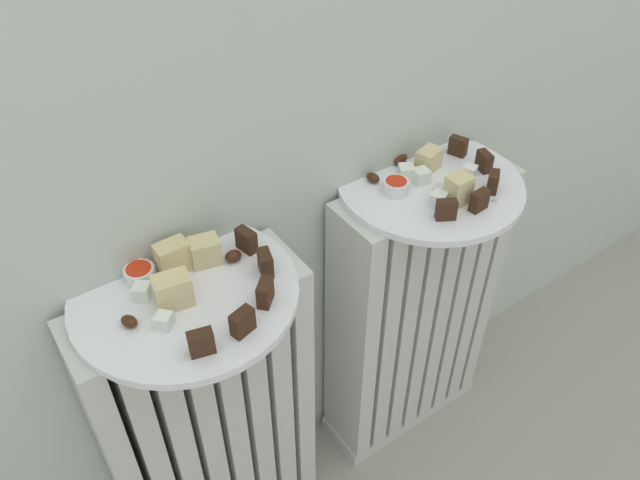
# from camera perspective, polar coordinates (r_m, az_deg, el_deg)

# --- Properties ---
(radiator_left) EXTENTS (0.35, 0.12, 0.63)m
(radiator_left) POSITION_cam_1_polar(r_m,az_deg,el_deg) (1.12, -9.81, -16.50)
(radiator_left) COLOR silver
(radiator_left) RESTS_ON ground_plane
(radiator_right) EXTENTS (0.35, 0.12, 0.63)m
(radiator_right) POSITION_cam_1_polar(r_m,az_deg,el_deg) (1.27, 8.33, -6.89)
(radiator_right) COLOR silver
(radiator_right) RESTS_ON ground_plane
(plate_left) EXTENTS (0.31, 0.31, 0.01)m
(plate_left) POSITION_cam_1_polar(r_m,az_deg,el_deg) (0.87, -12.20, -4.76)
(plate_left) COLOR white
(plate_left) RESTS_ON radiator_left
(plate_right) EXTENTS (0.31, 0.31, 0.01)m
(plate_right) POSITION_cam_1_polar(r_m,az_deg,el_deg) (1.06, 9.99, 5.06)
(plate_right) COLOR white
(plate_right) RESTS_ON radiator_right
(dark_cake_slice_left_0) EXTENTS (0.03, 0.02, 0.03)m
(dark_cake_slice_left_0) POSITION_cam_1_polar(r_m,az_deg,el_deg) (0.77, -10.78, -9.18)
(dark_cake_slice_left_0) COLOR #382114
(dark_cake_slice_left_0) RESTS_ON plate_left
(dark_cake_slice_left_1) EXTENTS (0.03, 0.02, 0.03)m
(dark_cake_slice_left_1) POSITION_cam_1_polar(r_m,az_deg,el_deg) (0.79, -7.08, -7.44)
(dark_cake_slice_left_1) COLOR #382114
(dark_cake_slice_left_1) RESTS_ON plate_left
(dark_cake_slice_left_2) EXTENTS (0.03, 0.03, 0.03)m
(dark_cake_slice_left_2) POSITION_cam_1_polar(r_m,az_deg,el_deg) (0.82, -5.03, -4.80)
(dark_cake_slice_left_2) COLOR #382114
(dark_cake_slice_left_2) RESTS_ON plate_left
(dark_cake_slice_left_3) EXTENTS (0.02, 0.03, 0.03)m
(dark_cake_slice_left_3) POSITION_cam_1_polar(r_m,az_deg,el_deg) (0.86, -5.00, -2.10)
(dark_cake_slice_left_3) COLOR #382114
(dark_cake_slice_left_3) RESTS_ON plate_left
(dark_cake_slice_left_4) EXTENTS (0.02, 0.03, 0.03)m
(dark_cake_slice_left_4) POSITION_cam_1_polar(r_m,az_deg,el_deg) (0.90, -6.74, -0.01)
(dark_cake_slice_left_4) COLOR #382114
(dark_cake_slice_left_4) RESTS_ON plate_left
(marble_cake_slice_left_0) EXTENTS (0.04, 0.03, 0.05)m
(marble_cake_slice_left_0) POSITION_cam_1_polar(r_m,az_deg,el_deg) (0.88, -13.25, -1.54)
(marble_cake_slice_left_0) COLOR beige
(marble_cake_slice_left_0) RESTS_ON plate_left
(marble_cake_slice_left_1) EXTENTS (0.05, 0.04, 0.05)m
(marble_cake_slice_left_1) POSITION_cam_1_polar(r_m,az_deg,el_deg) (0.83, -13.27, -4.54)
(marble_cake_slice_left_1) COLOR beige
(marble_cake_slice_left_1) RESTS_ON plate_left
(marble_cake_slice_left_2) EXTENTS (0.05, 0.04, 0.04)m
(marble_cake_slice_left_2) POSITION_cam_1_polar(r_m,az_deg,el_deg) (0.89, -10.45, -0.99)
(marble_cake_slice_left_2) COLOR beige
(marble_cake_slice_left_2) RESTS_ON plate_left
(turkish_delight_left_0) EXTENTS (0.03, 0.03, 0.02)m
(turkish_delight_left_0) POSITION_cam_1_polar(r_m,az_deg,el_deg) (0.86, -15.92, -4.55)
(turkish_delight_left_0) COLOR white
(turkish_delight_left_0) RESTS_ON plate_left
(turkish_delight_left_1) EXTENTS (0.03, 0.03, 0.02)m
(turkish_delight_left_1) POSITION_cam_1_polar(r_m,az_deg,el_deg) (0.82, -14.02, -7.16)
(turkish_delight_left_1) COLOR white
(turkish_delight_left_1) RESTS_ON plate_left
(medjool_date_left_0) EXTENTS (0.02, 0.03, 0.02)m
(medjool_date_left_0) POSITION_cam_1_polar(r_m,az_deg,el_deg) (0.83, -17.01, -7.11)
(medjool_date_left_0) COLOR #3D1E0F
(medjool_date_left_0) RESTS_ON plate_left
(medjool_date_left_1) EXTENTS (0.02, 0.02, 0.02)m
(medjool_date_left_1) POSITION_cam_1_polar(r_m,az_deg,el_deg) (0.89, -7.92, -1.46)
(medjool_date_left_1) COLOR #3D1E0F
(medjool_date_left_1) RESTS_ON plate_left
(jam_bowl_left) EXTENTS (0.04, 0.04, 0.02)m
(jam_bowl_left) POSITION_cam_1_polar(r_m,az_deg,el_deg) (0.89, -16.13, -2.92)
(jam_bowl_left) COLOR white
(jam_bowl_left) RESTS_ON plate_left
(dark_cake_slice_right_0) EXTENTS (0.03, 0.03, 0.03)m
(dark_cake_slice_right_0) POSITION_cam_1_polar(r_m,az_deg,el_deg) (0.97, 11.45, 2.73)
(dark_cake_slice_right_0) COLOR #382114
(dark_cake_slice_right_0) RESTS_ON plate_right
(dark_cake_slice_right_1) EXTENTS (0.03, 0.02, 0.03)m
(dark_cake_slice_right_1) POSITION_cam_1_polar(r_m,az_deg,el_deg) (1.00, 14.33, 3.51)
(dark_cake_slice_right_1) COLOR #382114
(dark_cake_slice_right_1) RESTS_ON plate_right
(dark_cake_slice_right_2) EXTENTS (0.03, 0.03, 0.03)m
(dark_cake_slice_right_2) POSITION_cam_1_polar(r_m,az_deg,el_deg) (1.04, 15.51, 5.14)
(dark_cake_slice_right_2) COLOR #382114
(dark_cake_slice_right_2) RESTS_ON plate_right
(dark_cake_slice_right_3) EXTENTS (0.02, 0.03, 0.03)m
(dark_cake_slice_right_3) POSITION_cam_1_polar(r_m,az_deg,el_deg) (1.09, 14.74, 6.96)
(dark_cake_slice_right_3) COLOR #382114
(dark_cake_slice_right_3) RESTS_ON plate_right
(dark_cake_slice_right_4) EXTENTS (0.03, 0.03, 0.03)m
(dark_cake_slice_right_4) POSITION_cam_1_polar(r_m,az_deg,el_deg) (1.12, 12.48, 8.35)
(dark_cake_slice_right_4) COLOR #382114
(dark_cake_slice_right_4) RESTS_ON plate_right
(marble_cake_slice_right_0) EXTENTS (0.05, 0.04, 0.04)m
(marble_cake_slice_right_0) POSITION_cam_1_polar(r_m,az_deg,el_deg) (1.07, 9.88, 7.24)
(marble_cake_slice_right_0) COLOR beige
(marble_cake_slice_right_0) RESTS_ON plate_right
(marble_cake_slice_right_1) EXTENTS (0.04, 0.03, 0.05)m
(marble_cake_slice_right_1) POSITION_cam_1_polar(r_m,az_deg,el_deg) (1.00, 12.50, 4.53)
(marble_cake_slice_right_1) COLOR beige
(marble_cake_slice_right_1) RESTS_ON plate_right
(turkish_delight_right_0) EXTENTS (0.03, 0.03, 0.02)m
(turkish_delight_right_0) POSITION_cam_1_polar(r_m,az_deg,el_deg) (0.99, 10.76, 3.64)
(turkish_delight_right_0) COLOR white
(turkish_delight_right_0) RESTS_ON plate_right
(turkish_delight_right_1) EXTENTS (0.03, 0.03, 0.02)m
(turkish_delight_right_1) POSITION_cam_1_polar(r_m,az_deg,el_deg) (1.05, 7.87, 6.13)
(turkish_delight_right_1) COLOR white
(turkish_delight_right_1) RESTS_ON plate_right
(turkish_delight_right_2) EXTENTS (0.03, 0.03, 0.02)m
(turkish_delight_right_2) POSITION_cam_1_polar(r_m,az_deg,el_deg) (1.04, 9.19, 5.78)
(turkish_delight_right_2) COLOR white
(turkish_delight_right_2) RESTS_ON plate_right
(turkish_delight_right_3) EXTENTS (0.03, 0.03, 0.02)m
(turkish_delight_right_3) POSITION_cam_1_polar(r_m,az_deg,el_deg) (1.07, 13.47, 6.08)
(turkish_delight_right_3) COLOR white
(turkish_delight_right_3) RESTS_ON plate_right
(medjool_date_right_0) EXTENTS (0.03, 0.02, 0.02)m
(medjool_date_right_0) POSITION_cam_1_polar(r_m,az_deg,el_deg) (1.08, 7.39, 7.28)
(medjool_date_right_0) COLOR #3D1E0F
(medjool_date_right_0) RESTS_ON plate_right
(medjool_date_right_1) EXTENTS (0.02, 0.03, 0.01)m
(medjool_date_right_1) POSITION_cam_1_polar(r_m,az_deg,el_deg) (1.04, 4.85, 5.68)
(medjool_date_right_1) COLOR #3D1E0F
(medjool_date_right_1) RESTS_ON plate_right
(jam_bowl_right) EXTENTS (0.04, 0.04, 0.02)m
(jam_bowl_right) POSITION_cam_1_polar(r_m,az_deg,el_deg) (1.01, 6.93, 4.91)
(jam_bowl_right) COLOR white
(jam_bowl_right) RESTS_ON plate_right
(fork) EXTENTS (0.07, 0.09, 0.00)m
(fork) POSITION_cam_1_polar(r_m,az_deg,el_deg) (1.04, 12.69, 4.29)
(fork) COLOR silver
(fork) RESTS_ON plate_right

